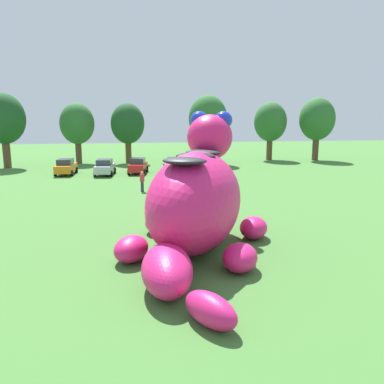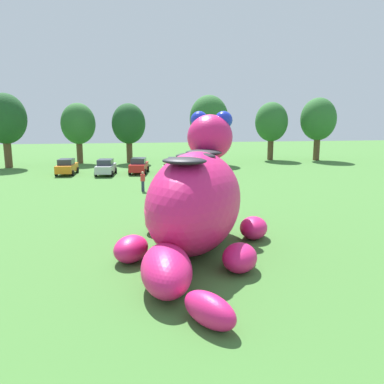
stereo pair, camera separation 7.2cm
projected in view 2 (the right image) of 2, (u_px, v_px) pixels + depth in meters
ground_plane at (169, 259)px, 17.22m from camera, size 160.00×160.00×0.00m
giant_inflatable_creature at (196, 200)px, 18.12m from camera, size 8.34×13.01×6.50m
car_orange at (67, 167)px, 42.37m from camera, size 2.16×4.21×1.72m
car_silver at (106, 167)px, 42.02m from camera, size 2.29×4.27×1.72m
car_red at (139, 166)px, 43.36m from camera, size 2.44×4.32×1.72m
car_black at (175, 165)px, 43.79m from camera, size 2.19×4.22×1.72m
car_yellow at (204, 164)px, 45.09m from camera, size 2.25×4.25×1.72m
tree_left at (5, 119)px, 47.35m from camera, size 5.11×5.11×9.07m
tree_mid_left at (78, 124)px, 51.96m from camera, size 4.53×4.53×8.04m
tree_centre_left at (129, 124)px, 52.68m from camera, size 4.52×4.52×8.02m
tree_centre at (209, 119)px, 51.27m from camera, size 5.09×5.09×9.03m
tree_centre_right at (271, 122)px, 56.26m from camera, size 4.69×4.69×8.32m
tree_mid_right at (318, 120)px, 55.66m from camera, size 5.02×5.02×8.92m
spectator_near_inflatable at (143, 181)px, 32.70m from camera, size 0.38×0.26×1.71m
spectator_mid_field at (165, 172)px, 38.35m from camera, size 0.38×0.26×1.71m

